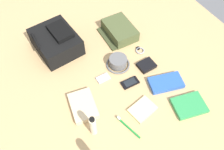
{
  "coord_description": "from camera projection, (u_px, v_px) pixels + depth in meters",
  "views": [
    {
      "loc": [
        -0.73,
        0.41,
        1.22
      ],
      "look_at": [
        0.0,
        0.0,
        0.04
      ],
      "focal_mm": 36.81,
      "sensor_mm": 36.0,
      "label": 1
    }
  ],
  "objects": [
    {
      "name": "ground_plane",
      "position": [
        112.0,
        80.0,
        1.49
      ],
      "size": [
        2.64,
        2.02,
        0.02
      ],
      "primitive_type": "cube",
      "color": "tan",
      "rests_on": "ground"
    },
    {
      "name": "backpack",
      "position": [
        56.0,
        41.0,
        1.58
      ],
      "size": [
        0.35,
        0.3,
        0.16
      ],
      "color": "black",
      "rests_on": "ground_plane"
    },
    {
      "name": "toiletry_pouch",
      "position": [
        119.0,
        30.0,
        1.68
      ],
      "size": [
        0.26,
        0.22,
        0.08
      ],
      "color": "#47512D",
      "rests_on": "ground_plane"
    },
    {
      "name": "bucket_hat",
      "position": [
        118.0,
        62.0,
        1.52
      ],
      "size": [
        0.16,
        0.16,
        0.07
      ],
      "color": "#606060",
      "rests_on": "ground_plane"
    },
    {
      "name": "lotion_bottle",
      "position": [
        93.0,
        126.0,
        1.21
      ],
      "size": [
        0.04,
        0.04,
        0.17
      ],
      "color": "beige",
      "rests_on": "ground_plane"
    },
    {
      "name": "paperback_novel",
      "position": [
        189.0,
        105.0,
        1.36
      ],
      "size": [
        0.18,
        0.21,
        0.02
      ],
      "color": "#2D934C",
      "rests_on": "ground_plane"
    },
    {
      "name": "travel_guidebook",
      "position": [
        166.0,
        83.0,
        1.45
      ],
      "size": [
        0.17,
        0.23,
        0.03
      ],
      "color": "blue",
      "rests_on": "ground_plane"
    },
    {
      "name": "cell_phone",
      "position": [
        130.0,
        83.0,
        1.45
      ],
      "size": [
        0.06,
        0.11,
        0.01
      ],
      "color": "black",
      "rests_on": "ground_plane"
    },
    {
      "name": "media_player",
      "position": [
        103.0,
        78.0,
        1.48
      ],
      "size": [
        0.05,
        0.09,
        0.01
      ],
      "color": "#B7B7BC",
      "rests_on": "ground_plane"
    },
    {
      "name": "wristwatch",
      "position": [
        140.0,
        50.0,
        1.61
      ],
      "size": [
        0.07,
        0.06,
        0.01
      ],
      "color": "#99999E",
      "rests_on": "ground_plane"
    },
    {
      "name": "toothbrush",
      "position": [
        127.0,
        126.0,
        1.29
      ],
      "size": [
        0.17,
        0.06,
        0.02
      ],
      "color": "#198C33",
      "rests_on": "ground_plane"
    },
    {
      "name": "wallet",
      "position": [
        146.0,
        65.0,
        1.53
      ],
      "size": [
        0.1,
        0.11,
        0.02
      ],
      "primitive_type": "cube",
      "rotation": [
        0.0,
        0.0,
        0.05
      ],
      "color": "black",
      "rests_on": "ground_plane"
    },
    {
      "name": "notepad",
      "position": [
        143.0,
        109.0,
        1.35
      ],
      "size": [
        0.14,
        0.17,
        0.02
      ],
      "primitive_type": "cube",
      "rotation": [
        0.0,
        0.0,
        0.21
      ],
      "color": "beige",
      "rests_on": "ground_plane"
    },
    {
      "name": "folded_towel",
      "position": [
        83.0,
        106.0,
        1.35
      ],
      "size": [
        0.22,
        0.17,
        0.04
      ],
      "primitive_type": "cube",
      "rotation": [
        0.0,
        0.0,
        -0.15
      ],
      "color": "beige",
      "rests_on": "ground_plane"
    }
  ]
}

